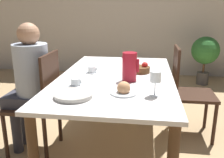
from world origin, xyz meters
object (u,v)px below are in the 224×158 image
(red_pitcher, at_px, (129,67))
(teacup_across, at_px, (92,70))
(fruit_bowl, at_px, (140,69))
(person_seated, at_px, (29,77))
(serving_tray, at_px, (73,95))
(potted_plant, at_px, (205,53))
(chair_person_side, at_px, (39,101))
(wine_glass_water, at_px, (155,78))
(bread_plate, at_px, (124,90))
(chair_opposite, at_px, (187,90))
(teacup_near_person, at_px, (76,83))

(red_pitcher, relative_size, teacup_across, 1.94)
(fruit_bowl, bearing_deg, person_seated, -165.28)
(serving_tray, distance_m, potted_plant, 3.19)
(red_pitcher, height_order, potted_plant, red_pitcher)
(chair_person_side, relative_size, wine_glass_water, 5.37)
(person_seated, distance_m, red_pitcher, 0.91)
(serving_tray, bearing_deg, teacup_across, 91.03)
(chair_person_side, xyz_separation_m, wine_glass_water, (1.01, -0.34, 0.35))
(chair_person_side, height_order, potted_plant, chair_person_side)
(person_seated, height_order, teacup_across, person_seated)
(bread_plate, bearing_deg, chair_opposite, 55.28)
(person_seated, height_order, serving_tray, person_seated)
(person_seated, height_order, wine_glass_water, person_seated)
(wine_glass_water, relative_size, teacup_across, 1.43)
(red_pitcher, relative_size, potted_plant, 0.29)
(teacup_near_person, xyz_separation_m, bread_plate, (0.39, -0.13, 0.01))
(chair_opposite, distance_m, serving_tray, 1.33)
(chair_opposite, xyz_separation_m, teacup_near_person, (-0.96, -0.70, 0.25))
(wine_glass_water, bearing_deg, potted_plant, 71.12)
(bread_plate, relative_size, fruit_bowl, 1.08)
(wine_glass_water, xyz_separation_m, fruit_bowl, (-0.12, 0.62, -0.09))
(chair_person_side, height_order, teacup_near_person, chair_person_side)
(chair_person_side, bearing_deg, wine_glass_water, -108.42)
(chair_opposite, relative_size, person_seated, 0.79)
(wine_glass_water, bearing_deg, bread_plate, 177.97)
(chair_person_side, distance_m, teacup_near_person, 0.52)
(teacup_near_person, height_order, bread_plate, bread_plate)
(teacup_near_person, distance_m, fruit_bowl, 0.69)
(red_pitcher, bearing_deg, bread_plate, -92.74)
(red_pitcher, relative_size, serving_tray, 0.89)
(fruit_bowl, bearing_deg, chair_opposite, 24.73)
(chair_opposite, bearing_deg, potted_plant, 163.06)
(chair_opposite, height_order, serving_tray, chair_opposite)
(chair_person_side, height_order, red_pitcher, red_pitcher)
(person_seated, distance_m, teacup_near_person, 0.55)
(chair_opposite, relative_size, bread_plate, 4.96)
(chair_opposite, bearing_deg, teacup_near_person, -53.94)
(teacup_near_person, relative_size, potted_plant, 0.15)
(red_pitcher, height_order, teacup_near_person, red_pitcher)
(bread_plate, height_order, potted_plant, potted_plant)
(chair_person_side, distance_m, wine_glass_water, 1.12)
(potted_plant, bearing_deg, chair_opposite, -106.94)
(red_pitcher, bearing_deg, chair_person_side, -179.82)
(red_pitcher, relative_size, bread_plate, 1.25)
(teacup_across, bearing_deg, wine_glass_water, -43.76)
(teacup_across, relative_size, potted_plant, 0.15)
(chair_opposite, height_order, wine_glass_water, chair_opposite)
(serving_tray, relative_size, fruit_bowl, 1.52)
(potted_plant, bearing_deg, wine_glass_water, -108.88)
(wine_glass_water, relative_size, bread_plate, 0.92)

